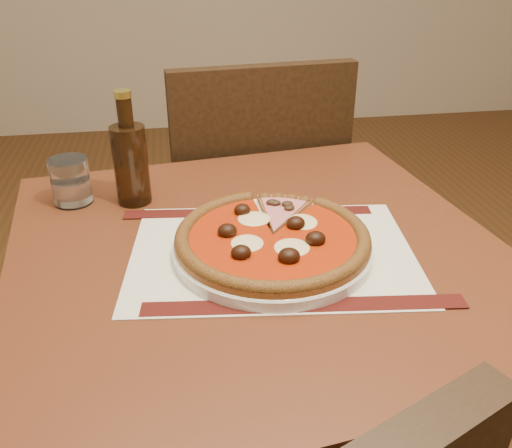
# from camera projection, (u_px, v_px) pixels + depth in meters

# --- Properties ---
(table) EXTENTS (0.89, 0.89, 0.75)m
(table) POSITION_uv_depth(u_px,v_px,m) (258.00, 295.00, 0.95)
(table) COLOR brown
(table) RESTS_ON ground
(chair_far) EXTENTS (0.49, 0.49, 0.94)m
(chair_far) POSITION_uv_depth(u_px,v_px,m) (252.00, 204.00, 1.51)
(chair_far) COLOR black
(chair_far) RESTS_ON ground
(placemat) EXTENTS (0.49, 0.38, 0.00)m
(placemat) POSITION_uv_depth(u_px,v_px,m) (272.00, 253.00, 0.88)
(placemat) COLOR beige
(placemat) RESTS_ON table
(plate) EXTENTS (0.32, 0.32, 0.02)m
(plate) POSITION_uv_depth(u_px,v_px,m) (272.00, 248.00, 0.87)
(plate) COLOR white
(plate) RESTS_ON placemat
(pizza) EXTENTS (0.31, 0.31, 0.04)m
(pizza) POSITION_uv_depth(u_px,v_px,m) (273.00, 237.00, 0.86)
(pizza) COLOR #A86628
(pizza) RESTS_ON plate
(ham_slice) EXTENTS (0.10, 0.14, 0.02)m
(ham_slice) POSITION_uv_depth(u_px,v_px,m) (291.00, 212.00, 0.94)
(ham_slice) COLOR #A86628
(ham_slice) RESTS_ON plate
(water_glass) EXTENTS (0.09, 0.09, 0.09)m
(water_glass) POSITION_uv_depth(u_px,v_px,m) (71.00, 181.00, 1.02)
(water_glass) COLOR white
(water_glass) RESTS_ON table
(bottle) EXTENTS (0.06, 0.06, 0.22)m
(bottle) POSITION_uv_depth(u_px,v_px,m) (130.00, 161.00, 1.00)
(bottle) COLOR #331E0C
(bottle) RESTS_ON table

